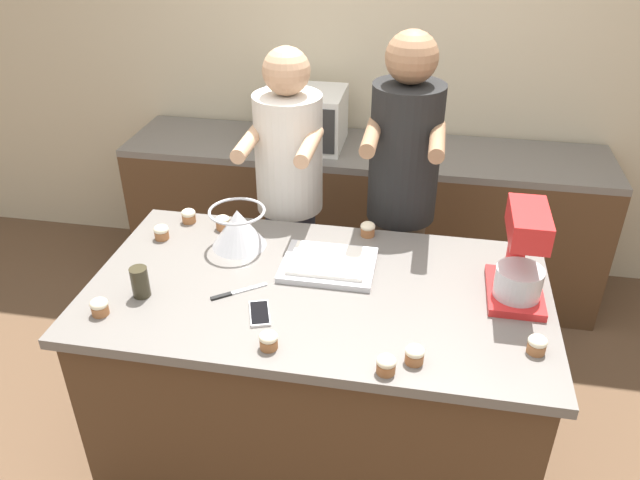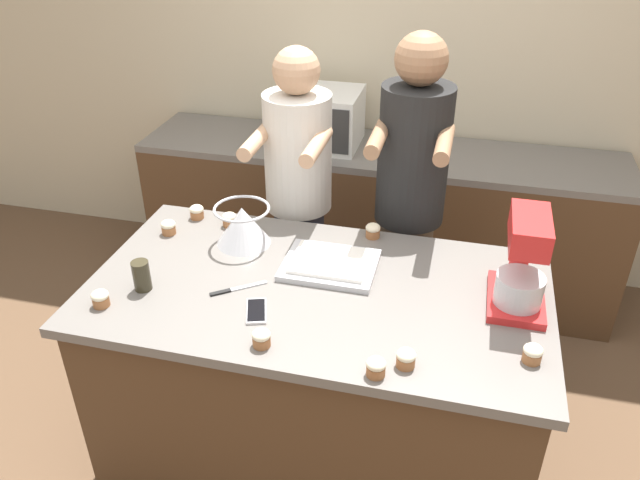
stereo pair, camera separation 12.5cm
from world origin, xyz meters
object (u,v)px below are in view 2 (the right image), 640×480
(cupcake_4, at_px, (373,230))
(cupcake_8, at_px, (197,212))
(cupcake_0, at_px, (100,298))
(cupcake_5, at_px, (261,338))
(cupcake_7, at_px, (533,353))
(cell_phone, at_px, (256,311))
(drinking_glass, at_px, (142,276))
(person_right, at_px, (408,214))
(cupcake_2, at_px, (229,219))
(person_left, at_px, (299,211))
(cupcake_6, at_px, (376,367))
(mixing_bowl, at_px, (243,224))
(baking_tray, at_px, (330,264))
(knife, at_px, (235,289))
(cupcake_3, at_px, (168,227))
(cupcake_1, at_px, (406,358))
(microwave_oven, at_px, (319,118))
(stand_mixer, at_px, (522,266))

(cupcake_4, xyz_separation_m, cupcake_8, (-0.80, -0.03, 0.00))
(cupcake_0, xyz_separation_m, cupcake_4, (0.87, 0.72, 0.00))
(cupcake_5, bearing_deg, cupcake_7, 9.09)
(cell_phone, distance_m, drinking_glass, 0.46)
(drinking_glass, bearing_deg, cupcake_7, -2.52)
(cupcake_7, bearing_deg, drinking_glass, 177.48)
(person_right, xyz_separation_m, cupcake_2, (-0.75, -0.31, 0.04))
(cupcake_2, bearing_deg, cupcake_5, -61.55)
(person_left, bearing_deg, cupcake_6, -62.84)
(mixing_bowl, height_order, cupcake_8, mixing_bowl)
(drinking_glass, relative_size, cupcake_5, 1.85)
(cupcake_2, xyz_separation_m, cupcake_8, (-0.17, 0.03, 0.00))
(baking_tray, relative_size, cupcake_2, 5.68)
(cell_phone, xyz_separation_m, cupcake_5, (0.08, -0.17, 0.03))
(knife, relative_size, cupcake_3, 2.90)
(knife, relative_size, cupcake_1, 2.90)
(cupcake_2, height_order, cupcake_8, same)
(baking_tray, distance_m, microwave_oven, 1.38)
(cupcake_0, bearing_deg, baking_tray, 30.75)
(mixing_bowl, bearing_deg, microwave_oven, 89.04)
(person_right, relative_size, cupcake_8, 27.32)
(person_left, distance_m, person_right, 0.53)
(cupcake_7, bearing_deg, cupcake_4, 134.13)
(cupcake_1, bearing_deg, cupcake_0, 177.43)
(cupcake_3, xyz_separation_m, cupcake_8, (0.06, 0.16, 0.00))
(stand_mixer, bearing_deg, knife, -170.45)
(person_right, xyz_separation_m, baking_tray, (-0.25, -0.53, 0.02))
(baking_tray, xyz_separation_m, cupcake_8, (-0.68, 0.25, 0.01))
(stand_mixer, distance_m, cupcake_6, 0.67)
(person_right, height_order, drinking_glass, person_right)
(baking_tray, relative_size, cupcake_4, 5.68)
(cupcake_6, bearing_deg, person_left, 117.16)
(mixing_bowl, height_order, cupcake_2, mixing_bowl)
(cupcake_7, bearing_deg, baking_tray, 153.72)
(cupcake_0, relative_size, cupcake_5, 1.00)
(mixing_bowl, distance_m, knife, 0.35)
(cupcake_7, height_order, cupcake_8, same)
(cupcake_0, bearing_deg, stand_mixer, 14.66)
(mixing_bowl, relative_size, cell_phone, 1.48)
(person_right, xyz_separation_m, cupcake_3, (-0.98, -0.44, 0.04))
(drinking_glass, bearing_deg, knife, 12.63)
(knife, bearing_deg, cupcake_4, 49.71)
(person_left, bearing_deg, cupcake_1, -57.87)
(drinking_glass, distance_m, cupcake_0, 0.17)
(drinking_glass, distance_m, cupcake_3, 0.41)
(drinking_glass, distance_m, cupcake_1, 1.03)
(mixing_bowl, bearing_deg, person_left, 74.73)
(person_right, bearing_deg, cupcake_6, -88.28)
(cupcake_0, distance_m, cupcake_1, 1.11)
(stand_mixer, distance_m, cupcake_5, 0.94)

